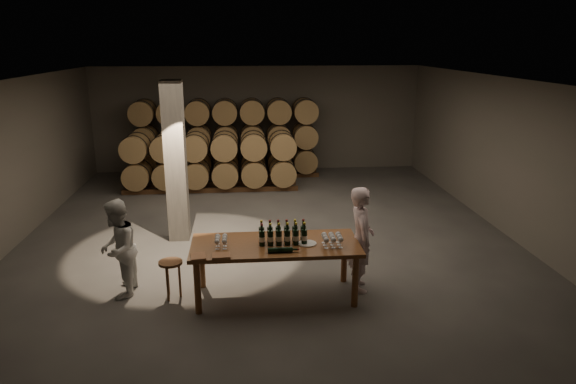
{
  "coord_description": "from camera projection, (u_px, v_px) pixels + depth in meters",
  "views": [
    {
      "loc": [
        -0.46,
        -9.87,
        3.9
      ],
      "look_at": [
        0.39,
        -0.38,
        1.1
      ],
      "focal_mm": 32.0,
      "sensor_mm": 36.0,
      "label": 1
    }
  ],
  "objects": [
    {
      "name": "room",
      "position": [
        176.0,
        162.0,
        10.16
      ],
      "size": [
        12.0,
        12.0,
        12.0
      ],
      "color": "#4A4846",
      "rests_on": "ground"
    },
    {
      "name": "tasting_table",
      "position": [
        275.0,
        250.0,
        7.95
      ],
      "size": [
        2.6,
        1.1,
        0.9
      ],
      "color": "brown",
      "rests_on": "ground"
    },
    {
      "name": "barrel_stack_back",
      "position": [
        226.0,
        137.0,
        15.12
      ],
      "size": [
        5.48,
        0.95,
        2.31
      ],
      "color": "#52381C",
      "rests_on": "ground"
    },
    {
      "name": "barrel_stack_front",
      "position": [
        211.0,
        160.0,
        13.85
      ],
      "size": [
        4.7,
        0.95,
        1.57
      ],
      "color": "#52381C",
      "rests_on": "ground"
    },
    {
      "name": "bottle_cluster",
      "position": [
        283.0,
        235.0,
        7.9
      ],
      "size": [
        0.74,
        0.24,
        0.36
      ],
      "color": "black",
      "rests_on": "tasting_table"
    },
    {
      "name": "lying_bottles",
      "position": [
        281.0,
        250.0,
        7.58
      ],
      "size": [
        0.47,
        0.08,
        0.08
      ],
      "color": "black",
      "rests_on": "tasting_table"
    },
    {
      "name": "glass_cluster_left",
      "position": [
        221.0,
        239.0,
        7.78
      ],
      "size": [
        0.19,
        0.3,
        0.17
      ],
      "color": "silver",
      "rests_on": "tasting_table"
    },
    {
      "name": "glass_cluster_right",
      "position": [
        332.0,
        237.0,
        7.82
      ],
      "size": [
        0.31,
        0.31,
        0.18
      ],
      "color": "silver",
      "rests_on": "tasting_table"
    },
    {
      "name": "plate",
      "position": [
        307.0,
        243.0,
        7.91
      ],
      "size": [
        0.29,
        0.29,
        0.02
      ],
      "primitive_type": "cylinder",
      "color": "silver",
      "rests_on": "tasting_table"
    },
    {
      "name": "notebook_near",
      "position": [
        221.0,
        256.0,
        7.44
      ],
      "size": [
        0.27,
        0.22,
        0.03
      ],
      "primitive_type": "cube",
      "rotation": [
        0.0,
        0.0,
        0.05
      ],
      "color": "#935A35",
      "rests_on": "tasting_table"
    },
    {
      "name": "notebook_corner",
      "position": [
        198.0,
        256.0,
        7.43
      ],
      "size": [
        0.25,
        0.3,
        0.02
      ],
      "primitive_type": "cube",
      "rotation": [
        0.0,
        0.0,
        0.14
      ],
      "color": "#935A35",
      "rests_on": "tasting_table"
    },
    {
      "name": "pen",
      "position": [
        226.0,
        256.0,
        7.44
      ],
      "size": [
        0.13,
        0.05,
        0.01
      ],
      "primitive_type": "cylinder",
      "rotation": [
        0.0,
        1.57,
        0.35
      ],
      "color": "black",
      "rests_on": "tasting_table"
    },
    {
      "name": "stool",
      "position": [
        171.0,
        268.0,
        7.99
      ],
      "size": [
        0.37,
        0.37,
        0.62
      ],
      "rotation": [
        0.0,
        0.0,
        -0.41
      ],
      "color": "#52381C",
      "rests_on": "ground"
    },
    {
      "name": "person_man",
      "position": [
        361.0,
        239.0,
        8.2
      ],
      "size": [
        0.45,
        0.65,
        1.73
      ],
      "primitive_type": "imported",
      "rotation": [
        0.0,
        0.0,
        1.52
      ],
      "color": "silver",
      "rests_on": "ground"
    },
    {
      "name": "person_woman",
      "position": [
        118.0,
        249.0,
        8.0
      ],
      "size": [
        0.62,
        0.78,
        1.58
      ],
      "primitive_type": "imported",
      "rotation": [
        0.0,
        0.0,
        -1.59
      ],
      "color": "silver",
      "rests_on": "ground"
    }
  ]
}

